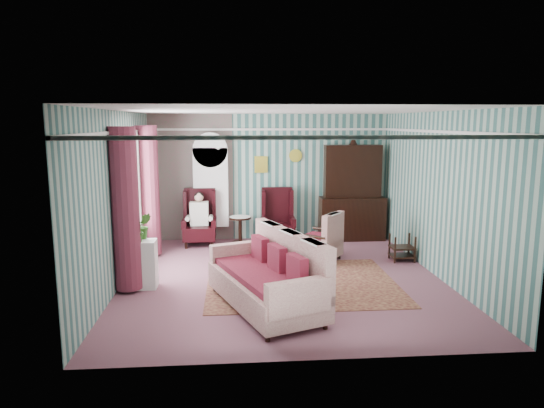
{
  "coord_description": "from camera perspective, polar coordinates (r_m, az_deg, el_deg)",
  "views": [
    {
      "loc": [
        -0.84,
        -8.15,
        2.71
      ],
      "look_at": [
        -0.14,
        0.6,
        1.23
      ],
      "focal_mm": 32.0,
      "sensor_mm": 36.0,
      "label": 1
    }
  ],
  "objects": [
    {
      "name": "wingback_left",
      "position": [
        10.84,
        -8.54,
        -1.61
      ],
      "size": [
        0.76,
        0.8,
        1.25
      ],
      "primitive_type": "cube",
      "color": "black",
      "rests_on": "floor"
    },
    {
      "name": "coffee_table",
      "position": [
        7.96,
        -3.24,
        -8.86
      ],
      "size": [
        0.93,
        0.68,
        0.39
      ],
      "primitive_type": "cube",
      "rotation": [
        0.0,
        0.0,
        -0.18
      ],
      "color": "black",
      "rests_on": "floor"
    },
    {
      "name": "room_shell",
      "position": [
        8.36,
        -3.07,
        4.75
      ],
      "size": [
        5.53,
        6.02,
        2.91
      ],
      "color": "#386661",
      "rests_on": "ground"
    },
    {
      "name": "floor",
      "position": [
        8.63,
        1.23,
        -8.7
      ],
      "size": [
        6.0,
        6.0,
        0.0
      ],
      "primitive_type": "plane",
      "color": "#844D5B",
      "rests_on": "ground"
    },
    {
      "name": "potted_plant_b",
      "position": [
        8.31,
        -14.83,
        -2.5
      ],
      "size": [
        0.27,
        0.24,
        0.43
      ],
      "primitive_type": "imported",
      "rotation": [
        0.0,
        0.0,
        0.2
      ],
      "color": "#244917",
      "rests_on": "plant_stand"
    },
    {
      "name": "seated_woman",
      "position": [
        10.84,
        -8.53,
        -1.79
      ],
      "size": [
        0.44,
        0.4,
        1.18
      ],
      "primitive_type": null,
      "color": "beige",
      "rests_on": "floor"
    },
    {
      "name": "rug",
      "position": [
        8.39,
        3.51,
        -9.24
      ],
      "size": [
        3.2,
        2.6,
        0.01
      ],
      "primitive_type": "cube",
      "color": "#4F1E1A",
      "rests_on": "floor"
    },
    {
      "name": "sofa",
      "position": [
        7.12,
        -0.85,
        -8.12
      ],
      "size": [
        1.63,
        2.43,
        1.09
      ],
      "primitive_type": "cube",
      "rotation": [
        0.0,
        0.0,
        1.94
      ],
      "color": "beige",
      "rests_on": "floor"
    },
    {
      "name": "plant_stand",
      "position": [
        8.34,
        -15.31,
        -6.85
      ],
      "size": [
        0.55,
        0.35,
        0.8
      ],
      "primitive_type": "cube",
      "color": "silver",
      "rests_on": "floor"
    },
    {
      "name": "wingback_right",
      "position": [
        10.85,
        0.72,
        -1.48
      ],
      "size": [
        0.76,
        0.8,
        1.25
      ],
      "primitive_type": "cube",
      "color": "black",
      "rests_on": "floor"
    },
    {
      "name": "dresser_hutch",
      "position": [
        11.32,
        9.46,
        1.7
      ],
      "size": [
        1.5,
        0.56,
        2.36
      ],
      "primitive_type": "cube",
      "color": "black",
      "rests_on": "floor"
    },
    {
      "name": "potted_plant_a",
      "position": [
        8.1,
        -15.55,
        -3.06
      ],
      "size": [
        0.34,
        0.3,
        0.37
      ],
      "primitive_type": "imported",
      "rotation": [
        0.0,
        0.0,
        -0.03
      ],
      "color": "#174A1B",
      "rests_on": "plant_stand"
    },
    {
      "name": "bookcase",
      "position": [
        11.12,
        -7.18,
        1.3
      ],
      "size": [
        0.8,
        0.28,
        2.24
      ],
      "primitive_type": "cube",
      "color": "white",
      "rests_on": "floor"
    },
    {
      "name": "potted_plant_c",
      "position": [
        8.25,
        -16.23,
        -2.64
      ],
      "size": [
        0.25,
        0.25,
        0.44
      ],
      "primitive_type": "imported",
      "rotation": [
        0.0,
        0.0,
        -0.04
      ],
      "color": "#1A531A",
      "rests_on": "plant_stand"
    },
    {
      "name": "floral_armchair",
      "position": [
        9.63,
        5.58,
        -3.48
      ],
      "size": [
        1.2,
        1.18,
        1.08
      ],
      "primitive_type": "cube",
      "rotation": [
        0.0,
        0.0,
        0.9
      ],
      "color": "beige",
      "rests_on": "floor"
    },
    {
      "name": "round_side_table",
      "position": [
        11.02,
        -3.76,
        -3.06
      ],
      "size": [
        0.5,
        0.5,
        0.6
      ],
      "primitive_type": "cylinder",
      "color": "black",
      "rests_on": "floor"
    },
    {
      "name": "nest_table",
      "position": [
        9.94,
        15.05,
        -4.95
      ],
      "size": [
        0.45,
        0.38,
        0.54
      ],
      "primitive_type": "cube",
      "color": "black",
      "rests_on": "floor"
    }
  ]
}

